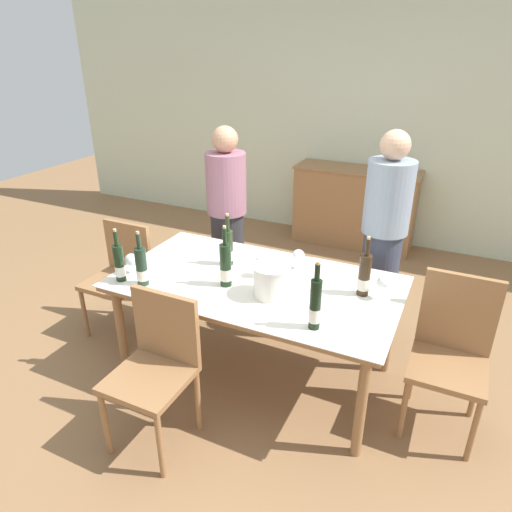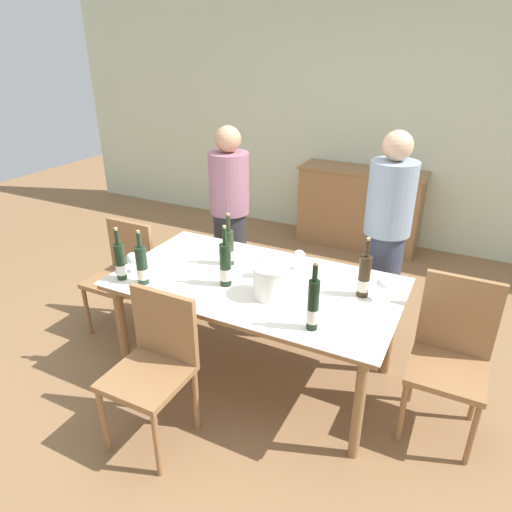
% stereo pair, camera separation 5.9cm
% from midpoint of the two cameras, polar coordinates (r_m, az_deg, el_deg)
% --- Properties ---
extents(ground_plane, '(12.00, 12.00, 0.00)m').
position_cam_midpoint_polar(ground_plane, '(3.36, -0.52, -14.13)').
color(ground_plane, olive).
extents(back_wall, '(8.00, 0.10, 2.80)m').
position_cam_midpoint_polar(back_wall, '(5.34, 13.38, 16.69)').
color(back_wall, beige).
rests_on(back_wall, ground_plane).
extents(sideboard_cabinet, '(1.35, 0.46, 0.88)m').
position_cam_midpoint_polar(sideboard_cabinet, '(5.28, 11.85, 6.00)').
color(sideboard_cabinet, '#996B42').
rests_on(sideboard_cabinet, ground_plane).
extents(dining_table, '(1.83, 1.01, 0.73)m').
position_cam_midpoint_polar(dining_table, '(2.98, -0.57, -4.24)').
color(dining_table, '#996B42').
rests_on(dining_table, ground_plane).
extents(ice_bucket, '(0.23, 0.23, 0.20)m').
position_cam_midpoint_polar(ice_bucket, '(2.75, 1.29, -3.00)').
color(ice_bucket, white).
rests_on(ice_bucket, dining_table).
extents(wine_bottle_0, '(0.07, 0.07, 0.36)m').
position_cam_midpoint_polar(wine_bottle_0, '(2.96, -14.67, -1.36)').
color(wine_bottle_0, '#1E3323').
rests_on(wine_bottle_0, dining_table).
extents(wine_bottle_1, '(0.07, 0.07, 0.40)m').
position_cam_midpoint_polar(wine_bottle_1, '(2.86, -4.41, -1.25)').
color(wine_bottle_1, black).
rests_on(wine_bottle_1, dining_table).
extents(wine_bottle_2, '(0.07, 0.07, 0.38)m').
position_cam_midpoint_polar(wine_bottle_2, '(2.82, 12.80, -2.41)').
color(wine_bottle_2, '#332314').
rests_on(wine_bottle_2, dining_table).
extents(wine_bottle_3, '(0.07, 0.07, 0.37)m').
position_cam_midpoint_polar(wine_bottle_3, '(3.13, -4.05, 1.00)').
color(wine_bottle_3, '#28381E').
rests_on(wine_bottle_3, dining_table).
extents(wine_bottle_4, '(0.07, 0.07, 0.36)m').
position_cam_midpoint_polar(wine_bottle_4, '(3.05, -17.25, -0.88)').
color(wine_bottle_4, black).
rests_on(wine_bottle_4, dining_table).
extents(wine_bottle_5, '(0.06, 0.06, 0.40)m').
position_cam_midpoint_polar(wine_bottle_5, '(2.44, 6.72, -6.10)').
color(wine_bottle_5, black).
rests_on(wine_bottle_5, dining_table).
extents(wine_glass_0, '(0.09, 0.09, 0.15)m').
position_cam_midpoint_polar(wine_glass_0, '(2.96, 0.18, -0.77)').
color(wine_glass_0, white).
rests_on(wine_glass_0, dining_table).
extents(wine_glass_1, '(0.07, 0.07, 0.15)m').
position_cam_midpoint_polar(wine_glass_1, '(2.80, 14.99, -3.32)').
color(wine_glass_1, white).
rests_on(wine_glass_1, dining_table).
extents(wine_glass_2, '(0.08, 0.08, 0.14)m').
position_cam_midpoint_polar(wine_glass_2, '(3.08, 4.77, 0.01)').
color(wine_glass_2, white).
rests_on(wine_glass_2, dining_table).
extents(wine_glass_3, '(0.09, 0.09, 0.15)m').
position_cam_midpoint_polar(wine_glass_3, '(3.12, -15.85, -0.53)').
color(wine_glass_3, white).
rests_on(wine_glass_3, dining_table).
extents(chair_left_end, '(0.42, 0.42, 0.86)m').
position_cam_midpoint_polar(chair_left_end, '(3.75, -16.91, -1.74)').
color(chair_left_end, '#996B42').
rests_on(chair_left_end, ground_plane).
extents(chair_right_end, '(0.42, 0.42, 0.95)m').
position_cam_midpoint_polar(chair_right_end, '(2.90, 22.74, -10.32)').
color(chair_right_end, '#996B42').
rests_on(chair_right_end, ground_plane).
extents(chair_near_front, '(0.42, 0.42, 0.90)m').
position_cam_midpoint_polar(chair_near_front, '(2.67, -12.91, -12.60)').
color(chair_near_front, '#996B42').
rests_on(chair_near_front, ground_plane).
extents(person_host, '(0.33, 0.33, 1.54)m').
position_cam_midpoint_polar(person_host, '(3.88, -4.07, 4.65)').
color(person_host, '#2D2D33').
rests_on(person_host, ground_plane).
extents(person_guest_left, '(0.33, 0.33, 1.61)m').
position_cam_midpoint_polar(person_guest_left, '(3.46, 15.12, 1.79)').
color(person_guest_left, '#383F56').
rests_on(person_guest_left, ground_plane).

